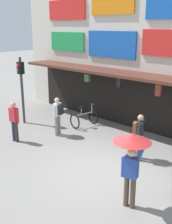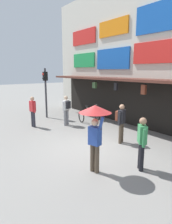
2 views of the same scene
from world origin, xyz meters
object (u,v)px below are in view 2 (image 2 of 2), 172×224
(pedestrian_in_green, at_px, (66,108))
(pedestrian_with_umbrella, at_px, (95,120))
(traffic_light_near, at_px, (45,85))
(bicycle_parked, at_px, (89,115))
(pedestrian_in_white, at_px, (33,110))
(pedestrian_in_red, at_px, (121,121))
(pedestrian_in_blue, at_px, (142,141))

(pedestrian_in_green, bearing_deg, pedestrian_with_umbrella, -21.89)
(traffic_light_near, height_order, bicycle_parked, traffic_light_near)
(pedestrian_in_green, bearing_deg, pedestrian_in_white, -115.73)
(pedestrian_in_green, distance_m, pedestrian_in_red, 3.81)
(pedestrian_with_umbrella, bearing_deg, pedestrian_in_red, 117.95)
(pedestrian_in_green, bearing_deg, bicycle_parked, 87.43)
(pedestrian_in_green, distance_m, pedestrian_in_white, 1.84)
(bicycle_parked, distance_m, pedestrian_in_white, 3.39)
(traffic_light_near, xyz_separation_m, pedestrian_with_umbrella, (7.54, -1.96, -0.50))
(pedestrian_in_green, height_order, pedestrian_in_red, same)
(traffic_light_near, xyz_separation_m, bicycle_parked, (2.51, 1.67, -1.75))
(bicycle_parked, bearing_deg, traffic_light_near, -146.41)
(bicycle_parked, xyz_separation_m, pedestrian_in_green, (-0.07, -1.58, 0.59))
(pedestrian_in_red, height_order, pedestrian_in_white, same)
(traffic_light_near, xyz_separation_m, pedestrian_in_blue, (8.28, -0.71, -1.19))
(pedestrian_in_green, distance_m, pedestrian_with_umbrella, 5.53)
(pedestrian_in_white, bearing_deg, traffic_light_near, 136.38)
(pedestrian_in_red, distance_m, pedestrian_with_umbrella, 2.87)
(pedestrian_in_blue, xyz_separation_m, pedestrian_in_red, (-2.05, 1.22, 0.04))
(pedestrian_in_blue, distance_m, pedestrian_with_umbrella, 1.61)
(pedestrian_in_green, xyz_separation_m, pedestrian_in_red, (3.79, 0.42, 0.00))
(pedestrian_in_blue, xyz_separation_m, pedestrian_in_green, (-5.84, 0.80, 0.04))
(bicycle_parked, relative_size, pedestrian_in_white, 0.75)
(pedestrian_with_umbrella, relative_size, pedestrian_in_white, 1.24)
(pedestrian_in_green, bearing_deg, pedestrian_in_red, 6.33)
(pedestrian_in_blue, bearing_deg, pedestrian_in_red, 149.29)
(pedestrian_in_red, xyz_separation_m, pedestrian_in_white, (-4.58, -2.07, -0.04))
(traffic_light_near, distance_m, pedestrian_in_blue, 8.40)
(pedestrian_with_umbrella, bearing_deg, pedestrian_in_white, 176.16)
(bicycle_parked, height_order, pedestrian_with_umbrella, pedestrian_with_umbrella)
(bicycle_parked, distance_m, pedestrian_with_umbrella, 6.32)
(bicycle_parked, xyz_separation_m, pedestrian_in_blue, (5.77, -2.38, 0.55))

